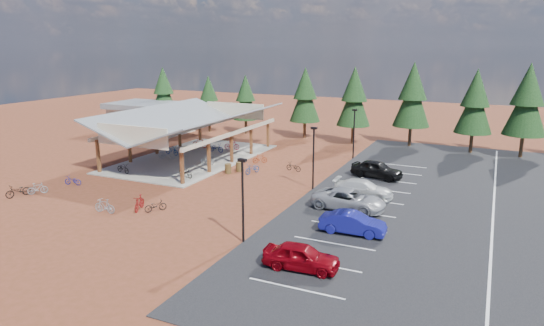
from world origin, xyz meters
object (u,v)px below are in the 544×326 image
(lamp_post_0, at_px, (243,195))
(bike_15, at_px, (260,159))
(outbuilding, at_px, (151,117))
(bike_4, at_px, (186,172))
(bike_pavilion, at_px, (192,122))
(car_4, at_px, (377,169))
(car_1, at_px, (353,223))
(car_0, at_px, (301,256))
(bike_10, at_px, (73,180))
(lamp_post_2, at_px, (354,130))
(bike_2, at_px, (172,150))
(car_3, at_px, (363,189))
(car_2, at_px, (349,200))
(bike_1, at_px, (167,154))
(trash_bin_0, at_px, (228,169))
(lamp_post_1, at_px, (313,154))
(bike_16, at_px, (294,167))
(bike_11, at_px, (139,203))
(bike_0, at_px, (123,168))
(bike_6, at_px, (216,148))
(bike_14, at_px, (252,169))
(bike_3, at_px, (200,143))
(bike_13, at_px, (105,206))
(bike_8, at_px, (18,191))
(bike_12, at_px, (155,206))
(bike_9, at_px, (38,188))
(bike_5, at_px, (207,160))
(bike_7, at_px, (232,145))
(trash_bin_1, at_px, (239,167))

(lamp_post_0, relative_size, bike_15, 3.47)
(outbuilding, bearing_deg, bike_4, -44.91)
(bike_pavilion, relative_size, car_4, 4.29)
(bike_pavilion, height_order, car_1, bike_pavilion)
(bike_pavilion, relative_size, car_0, 4.78)
(bike_10, relative_size, bike_15, 1.04)
(lamp_post_2, bearing_deg, bike_2, -159.09)
(bike_15, height_order, car_3, car_3)
(bike_15, bearing_deg, car_3, -157.31)
(car_0, distance_m, car_2, 10.20)
(bike_15, bearing_deg, bike_1, 68.31)
(outbuilding, height_order, trash_bin_0, outbuilding)
(car_3, bearing_deg, lamp_post_1, 83.94)
(lamp_post_1, bearing_deg, bike_16, 127.72)
(bike_pavilion, distance_m, bike_10, 13.35)
(trash_bin_0, distance_m, bike_11, 11.46)
(lamp_post_2, bearing_deg, outbuilding, 172.15)
(bike_0, distance_m, bike_6, 11.58)
(bike_14, bearing_deg, bike_4, -124.40)
(lamp_post_0, bearing_deg, bike_3, 128.44)
(outbuilding, xyz_separation_m, bike_10, (10.29, -23.36, -1.62))
(lamp_post_0, relative_size, car_1, 1.26)
(bike_0, height_order, bike_13, bike_13)
(bike_pavilion, distance_m, bike_16, 11.86)
(bike_15, bearing_deg, trash_bin_0, 131.41)
(bike_pavilion, bearing_deg, outbuilding, 141.84)
(bike_0, distance_m, bike_10, 4.78)
(lamp_post_1, height_order, bike_8, lamp_post_1)
(bike_12, height_order, bike_15, bike_15)
(bike_12, height_order, bike_14, bike_14)
(bike_2, xyz_separation_m, car_4, (21.75, 0.35, 0.21))
(bike_8, distance_m, bike_14, 19.20)
(bike_10, bearing_deg, bike_9, -21.80)
(outbuilding, height_order, bike_5, outbuilding)
(bike_15, bearing_deg, bike_7, 15.64)
(bike_15, bearing_deg, trash_bin_1, 137.06)
(bike_11, xyz_separation_m, bike_13, (-1.82, -1.49, -0.03))
(bike_3, distance_m, car_4, 21.42)
(bike_8, height_order, bike_14, bike_8)
(bike_12, bearing_deg, bike_7, -41.23)
(bike_9, height_order, bike_12, bike_9)
(bike_3, height_order, bike_4, bike_3)
(car_1, bearing_deg, lamp_post_2, 12.99)
(outbuilding, distance_m, bike_11, 32.59)
(bike_15, bearing_deg, lamp_post_2, -92.47)
(bike_3, bearing_deg, lamp_post_2, -93.44)
(bike_pavilion, height_order, car_3, bike_pavilion)
(bike_4, bearing_deg, bike_13, -161.59)
(bike_11, relative_size, bike_16, 1.15)
(bike_0, bearing_deg, trash_bin_0, -48.88)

